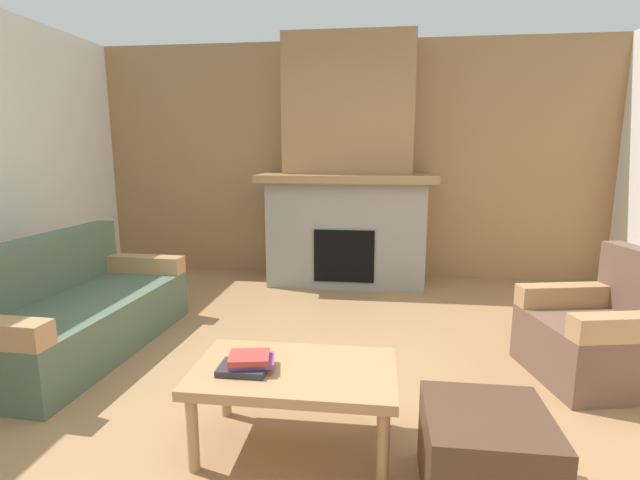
{
  "coord_description": "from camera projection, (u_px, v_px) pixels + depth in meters",
  "views": [
    {
      "loc": [
        0.35,
        -2.64,
        1.49
      ],
      "look_at": [
        -0.08,
        0.8,
        0.83
      ],
      "focal_mm": 26.49,
      "sensor_mm": 36.0,
      "label": 1
    }
  ],
  "objects": [
    {
      "name": "fireplace",
      "position": [
        347.0,
        180.0,
        5.23
      ],
      "size": [
        1.9,
        0.82,
        2.7
      ],
      "color": "gray",
      "rests_on": "ground"
    },
    {
      "name": "wall_back_wood_panel",
      "position": [
        350.0,
        162.0,
        5.56
      ],
      "size": [
        6.0,
        0.12,
        2.7
      ],
      "primitive_type": "cube",
      "color": "#997047",
      "rests_on": "ground"
    },
    {
      "name": "ottoman",
      "position": [
        485.0,
        456.0,
        2.02
      ],
      "size": [
        0.52,
        0.52,
        0.4
      ],
      "primitive_type": "cube",
      "color": "#4C3323",
      "rests_on": "ground"
    },
    {
      "name": "coffee_table",
      "position": [
        294.0,
        378.0,
        2.34
      ],
      "size": [
        1.0,
        0.6,
        0.43
      ],
      "color": "tan",
      "rests_on": "ground"
    },
    {
      "name": "couch",
      "position": [
        73.0,
        314.0,
        3.52
      ],
      "size": [
        0.93,
        1.84,
        0.85
      ],
      "color": "#4C604C",
      "rests_on": "ground"
    },
    {
      "name": "armchair",
      "position": [
        603.0,
        336.0,
        3.09
      ],
      "size": [
        0.9,
        0.9,
        0.85
      ],
      "color": "brown",
      "rests_on": "ground"
    },
    {
      "name": "ground",
      "position": [
        316.0,
        396.0,
        2.89
      ],
      "size": [
        9.0,
        9.0,
        0.0
      ],
      "primitive_type": "plane",
      "color": "#9E754C"
    },
    {
      "name": "book_stack_near_edge",
      "position": [
        247.0,
        363.0,
        2.29
      ],
      "size": [
        0.28,
        0.21,
        0.08
      ],
      "color": "#2D2D33",
      "rests_on": "coffee_table"
    }
  ]
}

